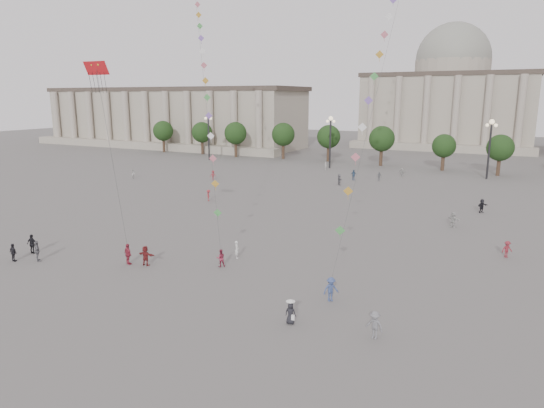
% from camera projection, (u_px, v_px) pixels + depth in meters
% --- Properties ---
extents(ground, '(360.00, 360.00, 0.00)m').
position_uv_depth(ground, '(177.00, 314.00, 33.04)').
color(ground, '#565451').
rests_on(ground, ground).
extents(hall_west, '(84.00, 26.22, 17.20)m').
position_uv_depth(hall_west, '(171.00, 117.00, 146.14)').
color(hall_west, '#A49A89').
rests_on(hall_west, ground).
extents(hall_central, '(48.30, 34.30, 35.50)m').
position_uv_depth(hall_central, '(449.00, 98.00, 142.31)').
color(hall_central, '#A49A89').
rests_on(hall_central, ground).
extents(tree_row, '(137.12, 5.12, 8.00)m').
position_uv_depth(tree_row, '(412.00, 142.00, 99.69)').
color(tree_row, '#35261A').
rests_on(tree_row, ground).
extents(lamp_post_far_west, '(2.00, 0.90, 10.65)m').
position_uv_depth(lamp_post_far_west, '(208.00, 128.00, 112.28)').
color(lamp_post_far_west, '#262628').
rests_on(lamp_post_far_west, ground).
extents(lamp_post_mid_west, '(2.00, 0.90, 10.65)m').
position_uv_depth(lamp_post_mid_west, '(330.00, 133.00, 98.97)').
color(lamp_post_mid_west, '#262628').
rests_on(lamp_post_mid_west, ground).
extents(lamp_post_mid_east, '(2.00, 0.90, 10.65)m').
position_uv_depth(lamp_post_mid_east, '(490.00, 138.00, 85.65)').
color(lamp_post_mid_east, '#262628').
rests_on(lamp_post_mid_east, ground).
extents(person_crowd_0, '(1.08, 1.13, 1.88)m').
position_uv_depth(person_crowd_0, '(353.00, 175.00, 85.94)').
color(person_crowd_0, '#36557B').
rests_on(person_crowd_0, ground).
extents(person_crowd_1, '(0.99, 1.04, 1.69)m').
position_uv_depth(person_crowd_1, '(134.00, 174.00, 87.72)').
color(person_crowd_1, beige).
rests_on(person_crowd_1, ground).
extents(person_crowd_2, '(1.19, 1.23, 1.68)m').
position_uv_depth(person_crowd_2, '(213.00, 175.00, 86.30)').
color(person_crowd_2, maroon).
rests_on(person_crowd_2, ground).
extents(person_crowd_4, '(1.44, 0.98, 1.49)m').
position_uv_depth(person_crowd_4, '(402.00, 172.00, 90.11)').
color(person_crowd_4, '#B6B6B2').
rests_on(person_crowd_4, ground).
extents(person_crowd_6, '(1.28, 0.94, 1.77)m').
position_uv_depth(person_crowd_6, '(375.00, 325.00, 29.58)').
color(person_crowd_6, slate).
rests_on(person_crowd_6, ground).
extents(person_crowd_7, '(1.65, 1.31, 1.76)m').
position_uv_depth(person_crowd_7, '(453.00, 220.00, 54.95)').
color(person_crowd_7, '#B7B8B3').
rests_on(person_crowd_7, ground).
extents(person_crowd_8, '(1.17, 1.09, 1.58)m').
position_uv_depth(person_crowd_8, '(507.00, 249.00, 44.56)').
color(person_crowd_8, maroon).
rests_on(person_crowd_8, ground).
extents(person_crowd_9, '(1.41, 1.64, 1.78)m').
position_uv_depth(person_crowd_9, '(482.00, 206.00, 61.80)').
color(person_crowd_9, black).
rests_on(person_crowd_9, ground).
extents(person_crowd_10, '(0.60, 0.69, 1.58)m').
position_uv_depth(person_crowd_10, '(326.00, 166.00, 98.05)').
color(person_crowd_10, '#B7B6B2').
rests_on(person_crowd_10, ground).
extents(person_crowd_12, '(1.43, 1.69, 1.82)m').
position_uv_depth(person_crowd_12, '(339.00, 180.00, 81.29)').
color(person_crowd_12, slate).
rests_on(person_crowd_12, ground).
extents(person_crowd_13, '(0.67, 0.71, 1.64)m').
position_uv_depth(person_crowd_13, '(237.00, 249.00, 44.42)').
color(person_crowd_13, silver).
rests_on(person_crowd_13, ground).
extents(person_crowd_16, '(0.96, 0.46, 1.60)m').
position_uv_depth(person_crowd_16, '(379.00, 176.00, 85.17)').
color(person_crowd_16, slate).
rests_on(person_crowd_16, ground).
extents(person_crowd_17, '(1.05, 1.20, 1.61)m').
position_uv_depth(person_crowd_17, '(209.00, 195.00, 68.81)').
color(person_crowd_17, maroon).
rests_on(person_crowd_17, ground).
extents(tourist_0, '(1.21, 0.82, 1.90)m').
position_uv_depth(tourist_0, '(128.00, 254.00, 42.67)').
color(tourist_0, '#9E2B3E').
rests_on(tourist_0, ground).
extents(tourist_1, '(1.00, 0.48, 1.66)m').
position_uv_depth(tourist_1, '(13.00, 253.00, 43.49)').
color(tourist_1, black).
rests_on(tourist_1, ground).
extents(tourist_2, '(1.66, 0.58, 1.77)m').
position_uv_depth(tourist_2, '(146.00, 256.00, 42.46)').
color(tourist_2, maroon).
rests_on(tourist_2, ground).
extents(tourist_3, '(1.17, 1.00, 1.88)m').
position_uv_depth(tourist_3, '(37.00, 251.00, 43.50)').
color(tourist_3, slate).
rests_on(tourist_3, ground).
extents(tourist_4, '(1.16, 0.66, 1.86)m').
position_uv_depth(tourist_4, '(32.00, 244.00, 45.68)').
color(tourist_4, black).
rests_on(tourist_4, ground).
extents(kite_flyer_0, '(0.97, 0.95, 1.57)m').
position_uv_depth(kite_flyer_0, '(221.00, 258.00, 42.15)').
color(kite_flyer_0, maroon).
rests_on(kite_flyer_0, ground).
extents(kite_flyer_1, '(1.29, 1.31, 1.81)m').
position_uv_depth(kite_flyer_1, '(331.00, 289.00, 35.01)').
color(kite_flyer_1, '#384B7F').
rests_on(kite_flyer_1, ground).
extents(hat_person, '(0.77, 0.60, 1.69)m').
position_uv_depth(hat_person, '(291.00, 312.00, 31.51)').
color(hat_person, black).
rests_on(hat_person, ground).
extents(dragon_kite, '(2.21, 1.24, 15.67)m').
position_uv_depth(dragon_kite, '(97.00, 79.00, 37.92)').
color(dragon_kite, red).
rests_on(dragon_kite, ground).
extents(kite_train_west, '(33.40, 42.21, 70.44)m').
position_uv_depth(kite_train_west, '(198.00, 11.00, 64.28)').
color(kite_train_west, '#3F3F3F').
rests_on(kite_train_west, ground).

